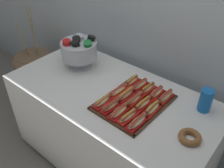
% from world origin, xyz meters
% --- Properties ---
extents(ground_plane, '(10.00, 10.00, 0.00)m').
position_xyz_m(ground_plane, '(0.00, 0.00, 0.00)').
color(ground_plane, gray).
extents(back_wall, '(6.00, 0.10, 2.60)m').
position_xyz_m(back_wall, '(0.00, 0.55, 1.30)').
color(back_wall, '#B2BCC1').
rests_on(back_wall, ground_plane).
extents(buffet_table, '(1.64, 0.83, 0.80)m').
position_xyz_m(buffet_table, '(0.00, 0.00, 0.42)').
color(buffet_table, white).
rests_on(buffet_table, ground_plane).
extents(floor_vase, '(0.53, 0.53, 1.15)m').
position_xyz_m(floor_vase, '(-1.24, 0.14, 0.29)').
color(floor_vase, brown).
rests_on(floor_vase, ground_plane).
extents(serving_tray, '(0.42, 0.53, 0.01)m').
position_xyz_m(serving_tray, '(0.22, 0.00, 0.80)').
color(serving_tray, '#472B19').
rests_on(serving_tray, buffet_table).
extents(hot_dog_0, '(0.06, 0.16, 0.06)m').
position_xyz_m(hot_dog_0, '(0.06, -0.16, 0.83)').
color(hot_dog_0, red).
rests_on(hot_dog_0, serving_tray).
extents(hot_dog_1, '(0.07, 0.16, 0.07)m').
position_xyz_m(hot_dog_1, '(0.14, -0.16, 0.83)').
color(hot_dog_1, red).
rests_on(hot_dog_1, serving_tray).
extents(hot_dog_2, '(0.07, 0.18, 0.06)m').
position_xyz_m(hot_dog_2, '(0.21, -0.16, 0.83)').
color(hot_dog_2, '#B21414').
rests_on(hot_dog_2, serving_tray).
extents(hot_dog_3, '(0.07, 0.16, 0.06)m').
position_xyz_m(hot_dog_3, '(0.29, -0.16, 0.83)').
color(hot_dog_3, red).
rests_on(hot_dog_3, serving_tray).
extents(hot_dog_4, '(0.07, 0.18, 0.06)m').
position_xyz_m(hot_dog_4, '(0.36, -0.17, 0.83)').
color(hot_dog_4, '#B21414').
rests_on(hot_dog_4, serving_tray).
extents(hot_dog_5, '(0.08, 0.18, 0.06)m').
position_xyz_m(hot_dog_5, '(0.07, 0.01, 0.83)').
color(hot_dog_5, red).
rests_on(hot_dog_5, serving_tray).
extents(hot_dog_6, '(0.06, 0.18, 0.06)m').
position_xyz_m(hot_dog_6, '(0.14, 0.00, 0.83)').
color(hot_dog_6, red).
rests_on(hot_dog_6, serving_tray).
extents(hot_dog_7, '(0.06, 0.16, 0.06)m').
position_xyz_m(hot_dog_7, '(0.22, 0.00, 0.83)').
color(hot_dog_7, red).
rests_on(hot_dog_7, serving_tray).
extents(hot_dog_8, '(0.07, 0.18, 0.06)m').
position_xyz_m(hot_dog_8, '(0.29, 0.00, 0.83)').
color(hot_dog_8, '#B21414').
rests_on(hot_dog_8, serving_tray).
extents(hot_dog_9, '(0.07, 0.18, 0.06)m').
position_xyz_m(hot_dog_9, '(0.37, -0.00, 0.83)').
color(hot_dog_9, red).
rests_on(hot_dog_9, serving_tray).
extents(hot_dog_10, '(0.06, 0.16, 0.06)m').
position_xyz_m(hot_dog_10, '(0.07, 0.17, 0.83)').
color(hot_dog_10, red).
rests_on(hot_dog_10, serving_tray).
extents(hot_dog_11, '(0.08, 0.18, 0.06)m').
position_xyz_m(hot_dog_11, '(0.15, 0.17, 0.83)').
color(hot_dog_11, '#B21414').
rests_on(hot_dog_11, serving_tray).
extents(hot_dog_12, '(0.07, 0.16, 0.06)m').
position_xyz_m(hot_dog_12, '(0.22, 0.17, 0.83)').
color(hot_dog_12, red).
rests_on(hot_dog_12, serving_tray).
extents(hot_dog_13, '(0.07, 0.17, 0.06)m').
position_xyz_m(hot_dog_13, '(0.30, 0.17, 0.83)').
color(hot_dog_13, red).
rests_on(hot_dog_13, serving_tray).
extents(hot_dog_14, '(0.06, 0.18, 0.06)m').
position_xyz_m(hot_dog_14, '(0.37, 0.16, 0.83)').
color(hot_dog_14, red).
rests_on(hot_dog_14, serving_tray).
extents(punch_bowl, '(0.31, 0.31, 0.28)m').
position_xyz_m(punch_bowl, '(-0.43, 0.11, 0.96)').
color(punch_bowl, silver).
rests_on(punch_bowl, buffet_table).
extents(cup_stack, '(0.09, 0.09, 0.17)m').
position_xyz_m(cup_stack, '(0.62, 0.25, 0.88)').
color(cup_stack, blue).
rests_on(cup_stack, buffet_table).
extents(donut, '(0.14, 0.14, 0.04)m').
position_xyz_m(donut, '(0.67, -0.06, 0.82)').
color(donut, brown).
rests_on(donut, buffet_table).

